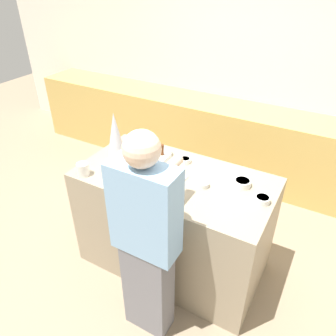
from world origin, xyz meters
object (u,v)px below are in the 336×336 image
(decorative_tree, at_px, (115,136))
(candy_bowl_far_right, at_px, (242,183))
(mug, at_px, (83,169))
(gingerbread_house, at_px, (156,165))
(candy_bowl_front_corner, at_px, (165,153))
(cookbook, at_px, (144,148))
(candy_bowl_behind_tray, at_px, (185,160))
(candy_bowl_near_tray_left, at_px, (262,199))
(person, at_px, (147,242))
(candy_bowl_near_tray_right, at_px, (203,184))
(baking_tray, at_px, (156,177))

(decorative_tree, distance_m, candy_bowl_far_right, 1.10)
(candy_bowl_far_right, height_order, mug, mug)
(gingerbread_house, xyz_separation_m, candy_bowl_front_corner, (-0.11, 0.34, -0.09))
(gingerbread_house, distance_m, candy_bowl_far_right, 0.67)
(cookbook, distance_m, mug, 0.62)
(cookbook, bearing_deg, candy_bowl_behind_tray, -3.21)
(candy_bowl_near_tray_left, xyz_separation_m, mug, (-1.34, -0.35, 0.02))
(person, bearing_deg, candy_bowl_far_right, 64.07)
(candy_bowl_near_tray_right, height_order, cookbook, candy_bowl_near_tray_right)
(gingerbread_house, relative_size, mug, 2.82)
(candy_bowl_far_right, bearing_deg, candy_bowl_near_tray_right, -148.93)
(decorative_tree, relative_size, mug, 4.07)
(candy_bowl_near_tray_right, height_order, candy_bowl_near_tray_left, candy_bowl_near_tray_left)
(gingerbread_house, relative_size, candy_bowl_near_tray_left, 2.66)
(baking_tray, bearing_deg, gingerbread_house, 26.68)
(candy_bowl_front_corner, bearing_deg, baking_tray, -72.22)
(candy_bowl_near_tray_right, xyz_separation_m, candy_bowl_behind_tray, (-0.28, 0.25, 0.00))
(candy_bowl_behind_tray, bearing_deg, decorative_tree, -157.78)
(baking_tray, distance_m, person, 0.60)
(decorative_tree, bearing_deg, gingerbread_house, -12.68)
(candy_bowl_near_tray_left, bearing_deg, decorative_tree, -179.74)
(mug, bearing_deg, cookbook, 72.17)
(gingerbread_house, xyz_separation_m, candy_bowl_behind_tray, (0.09, 0.32, -0.09))
(candy_bowl_front_corner, bearing_deg, candy_bowl_far_right, -8.50)
(baking_tray, height_order, mug, mug)
(candy_bowl_near_tray_right, bearing_deg, cookbook, 158.86)
(candy_bowl_behind_tray, bearing_deg, gingerbread_house, -106.10)
(baking_tray, distance_m, candy_bowl_front_corner, 0.36)
(candy_bowl_front_corner, distance_m, candy_bowl_near_tray_left, 0.95)
(candy_bowl_near_tray_right, relative_size, candy_bowl_front_corner, 0.79)
(baking_tray, height_order, candy_bowl_near_tray_right, candy_bowl_near_tray_right)
(candy_bowl_behind_tray, bearing_deg, candy_bowl_near_tray_left, -16.77)
(candy_bowl_near_tray_left, bearing_deg, candy_bowl_near_tray_right, -176.08)
(gingerbread_house, bearing_deg, candy_bowl_near_tray_left, 7.53)
(candy_bowl_behind_tray, height_order, candy_bowl_near_tray_left, candy_bowl_near_tray_left)
(candy_bowl_near_tray_right, bearing_deg, baking_tray, -168.20)
(candy_bowl_near_tray_left, relative_size, cookbook, 0.63)
(mug, bearing_deg, candy_bowl_behind_tray, 42.69)
(baking_tray, distance_m, candy_bowl_near_tray_left, 0.82)
(gingerbread_house, bearing_deg, cookbook, 133.68)
(baking_tray, distance_m, mug, 0.58)
(decorative_tree, distance_m, candy_bowl_behind_tray, 0.62)
(candy_bowl_far_right, xyz_separation_m, mug, (-1.15, -0.48, 0.02))
(decorative_tree, height_order, cookbook, decorative_tree)
(mug, height_order, person, person)
(gingerbread_house, relative_size, candy_bowl_near_tray_right, 3.20)
(gingerbread_house, bearing_deg, candy_bowl_front_corner, 107.85)
(candy_bowl_near_tray_right, distance_m, cookbook, 0.75)
(baking_tray, distance_m, gingerbread_house, 0.11)
(baking_tray, height_order, candy_bowl_behind_tray, candy_bowl_behind_tray)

